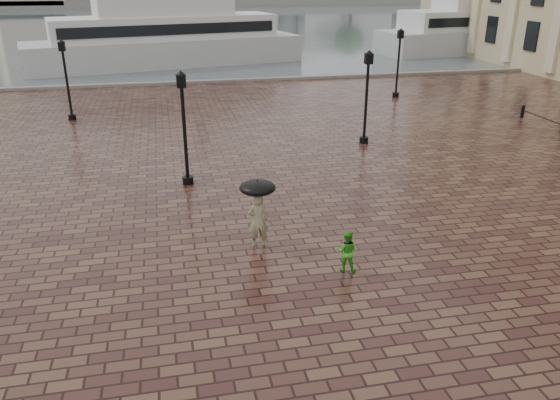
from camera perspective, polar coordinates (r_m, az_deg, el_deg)
name	(u,v)px	position (r m, az deg, el deg)	size (l,w,h in m)	color
ground	(441,299)	(15.13, 16.49, -9.93)	(300.00, 300.00, 0.00)	#341A17
harbour_water	(196,21)	(103.55, -8.81, 18.01)	(240.00, 240.00, 0.00)	#475156
quay_edge	(249,81)	(44.26, -3.30, 12.30)	(80.00, 0.60, 0.30)	slate
street_lamps	(263,87)	(29.53, -1.80, 11.73)	(21.44, 14.44, 4.40)	black
adult_pedestrian	(258,221)	(16.80, -2.31, -2.17)	(0.63, 0.41, 1.73)	gray
child_pedestrian	(347,251)	(15.63, 6.96, -5.33)	(0.61, 0.47, 1.25)	green
ferry_near	(166,38)	(52.99, -11.82, 16.27)	(25.53, 11.15, 8.14)	#B8B8B8
ferry_far	(487,28)	(65.83, 20.83, 16.47)	(25.18, 9.44, 8.06)	#B8B8B8
umbrella	(257,188)	(16.38, -2.37, 1.29)	(1.10, 1.10, 1.15)	black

